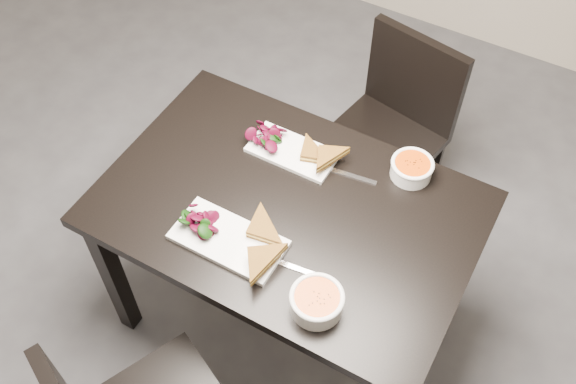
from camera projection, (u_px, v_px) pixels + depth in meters
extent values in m
cube|color=black|center=(288.00, 209.00, 2.09)|extent=(1.20, 0.80, 0.04)
cube|color=black|center=(114.00, 276.00, 2.37)|extent=(0.06, 0.06, 0.71)
cube|color=black|center=(216.00, 154.00, 2.73)|extent=(0.06, 0.06, 0.71)
cube|color=black|center=(460.00, 262.00, 2.40)|extent=(0.06, 0.06, 0.71)
cube|color=black|center=(190.00, 373.00, 2.30)|extent=(0.05, 0.05, 0.41)
cube|color=black|center=(381.00, 142.00, 2.67)|extent=(0.49, 0.49, 0.04)
cube|color=black|center=(318.00, 180.00, 2.83)|extent=(0.05, 0.05, 0.41)
cube|color=black|center=(385.00, 224.00, 2.69)|extent=(0.05, 0.05, 0.41)
cube|color=black|center=(366.00, 134.00, 3.00)|extent=(0.05, 0.05, 0.41)
cube|color=black|center=(432.00, 173.00, 2.86)|extent=(0.05, 0.05, 0.41)
cube|color=black|center=(415.00, 78.00, 2.58)|extent=(0.42, 0.12, 0.40)
cube|color=white|center=(229.00, 240.00, 1.98)|extent=(0.35, 0.17, 0.02)
cylinder|color=white|center=(317.00, 303.00, 1.83)|extent=(0.15, 0.15, 0.06)
cylinder|color=#CB4609|center=(317.00, 298.00, 1.81)|extent=(0.13, 0.13, 0.02)
torus|color=white|center=(317.00, 297.00, 1.80)|extent=(0.16, 0.16, 0.02)
cube|color=silver|center=(294.00, 267.00, 1.93)|extent=(0.18, 0.04, 0.00)
cube|color=white|center=(293.00, 152.00, 2.20)|extent=(0.30, 0.15, 0.01)
cylinder|color=white|center=(411.00, 169.00, 2.13)|extent=(0.14, 0.14, 0.05)
cylinder|color=#CB4609|center=(412.00, 165.00, 2.11)|extent=(0.12, 0.12, 0.02)
torus|color=white|center=(413.00, 163.00, 2.11)|extent=(0.14, 0.14, 0.01)
cube|color=silver|center=(351.00, 175.00, 2.15)|extent=(0.18, 0.04, 0.00)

